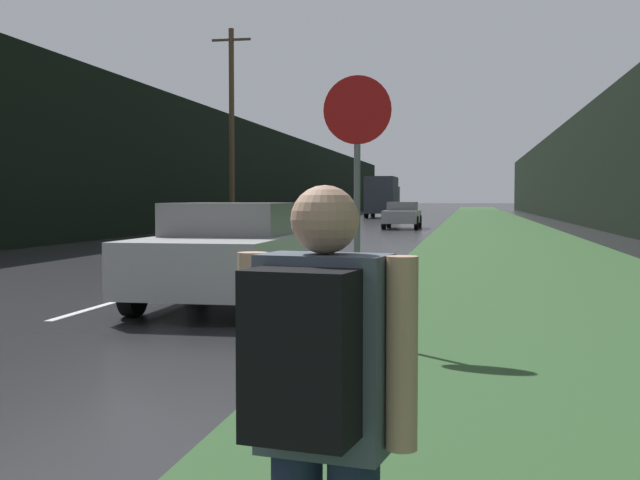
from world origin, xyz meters
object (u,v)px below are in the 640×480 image
object	(u,v)px
car_passing_near	(229,254)
car_oncoming	(305,219)
delivery_truck	(383,196)
stop_sign	(357,176)
hitchhiker_with_backpack	(320,418)
car_passing_far	(402,215)

from	to	relation	value
car_passing_near	car_oncoming	size ratio (longest dim) A/B	1.03
car_oncoming	delivery_truck	bearing A→B (deg)	90.00
car_oncoming	delivery_truck	world-z (taller)	delivery_truck
stop_sign	delivery_truck	distance (m)	57.90
car_oncoming	stop_sign	bearing A→B (deg)	-77.09
car_oncoming	delivery_truck	distance (m)	31.96
car_oncoming	delivery_truck	xyz separation A→B (m)	(-0.00, 31.94, 1.08)
hitchhiker_with_backpack	delivery_truck	xyz separation A→B (m)	(-6.66, 63.92, 0.85)
stop_sign	car_oncoming	distance (m)	26.35
car_passing_near	car_oncoming	world-z (taller)	car_passing_near
stop_sign	car_passing_near	distance (m)	3.69
car_passing_near	stop_sign	bearing A→B (deg)	130.08
car_passing_near	car_passing_far	world-z (taller)	car_passing_near
car_passing_near	delivery_truck	world-z (taller)	delivery_truck
car_oncoming	delivery_truck	size ratio (longest dim) A/B	0.57
car_passing_near	car_passing_far	bearing A→B (deg)	-90.00
hitchhiker_with_backpack	car_passing_near	xyz separation A→B (m)	(-3.05, 9.02, -0.16)
car_passing_near	delivery_truck	size ratio (longest dim) A/B	0.59
delivery_truck	car_oncoming	bearing A→B (deg)	-90.00
stop_sign	hitchhiker_with_backpack	world-z (taller)	stop_sign
car_passing_near	delivery_truck	distance (m)	55.02
delivery_truck	car_passing_near	bearing A→B (deg)	-86.24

